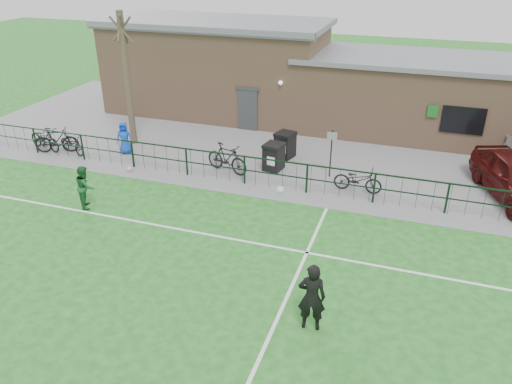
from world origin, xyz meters
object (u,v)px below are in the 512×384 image
(outfield_player, at_px, (85,187))
(bicycle_e, at_px, (358,180))
(bicycle_d, at_px, (227,158))
(bare_tree, at_px, (127,81))
(sign_post, at_px, (331,154))
(wheelie_bin_left, at_px, (274,158))
(ball_ground, at_px, (129,169))
(wheelie_bin_right, at_px, (285,146))
(bicycle_b, at_px, (56,140))
(spectator_child, at_px, (124,138))
(bicycle_c, at_px, (72,144))
(bicycle_a, at_px, (45,138))

(outfield_player, bearing_deg, bicycle_e, -97.52)
(bicycle_d, bearing_deg, bare_tree, 90.48)
(bare_tree, distance_m, sign_post, 9.78)
(wheelie_bin_left, relative_size, bicycle_d, 0.52)
(bicycle_e, distance_m, ball_ground, 9.34)
(wheelie_bin_right, relative_size, outfield_player, 0.68)
(bicycle_b, xyz_separation_m, outfield_player, (4.40, -3.92, 0.18))
(bare_tree, height_order, outfield_player, bare_tree)
(bicycle_d, relative_size, spectator_child, 1.40)
(wheelie_bin_right, bearing_deg, wheelie_bin_left, -78.06)
(wheelie_bin_right, relative_size, bicycle_c, 0.61)
(bicycle_c, distance_m, outfield_player, 5.49)
(wheelie_bin_right, bearing_deg, outfield_player, -114.27)
(wheelie_bin_left, bearing_deg, ball_ground, -150.10)
(spectator_child, xyz_separation_m, outfield_player, (1.42, -4.81, 0.03))
(spectator_child, relative_size, ball_ground, 6.21)
(spectator_child, distance_m, ball_ground, 2.16)
(bicycle_b, relative_size, bicycle_c, 1.12)
(wheelie_bin_left, xyz_separation_m, bicycle_e, (3.63, -0.94, -0.05))
(wheelie_bin_left, xyz_separation_m, spectator_child, (-6.85, -0.44, 0.20))
(bicycle_a, relative_size, ball_ground, 8.57)
(bicycle_b, relative_size, bicycle_e, 1.06)
(spectator_child, bearing_deg, sign_post, -15.21)
(bare_tree, distance_m, bicycle_a, 4.65)
(bicycle_a, bearing_deg, wheelie_bin_right, -60.20)
(wheelie_bin_left, bearing_deg, bicycle_d, -144.06)
(sign_post, distance_m, spectator_child, 9.23)
(ball_ground, bearing_deg, bicycle_d, 17.71)
(wheelie_bin_left, xyz_separation_m, bicycle_a, (-10.57, -1.22, 0.00))
(outfield_player, bearing_deg, bicycle_d, -73.03)
(wheelie_bin_left, distance_m, bicycle_a, 10.64)
(wheelie_bin_left, bearing_deg, spectator_child, -166.99)
(bicycle_a, bearing_deg, bicycle_d, -71.93)
(wheelie_bin_right, height_order, outfield_player, outfield_player)
(wheelie_bin_right, xyz_separation_m, bicycle_e, (3.54, -2.37, -0.05))
(bicycle_c, bearing_deg, sign_post, -63.40)
(bicycle_b, bearing_deg, spectator_child, -97.19)
(bare_tree, relative_size, spectator_child, 4.11)
(spectator_child, bearing_deg, wheelie_bin_right, -3.10)
(spectator_child, bearing_deg, ball_ground, -72.36)
(bicycle_e, height_order, spectator_child, spectator_child)
(bicycle_c, bearing_deg, spectator_child, -51.10)
(spectator_child, height_order, outfield_player, outfield_player)
(bicycle_b, bearing_deg, bicycle_e, -112.17)
(wheelie_bin_left, xyz_separation_m, sign_post, (2.36, 0.04, 0.47))
(wheelie_bin_right, bearing_deg, sign_post, -16.07)
(wheelie_bin_left, xyz_separation_m, bicycle_d, (-1.75, -0.88, 0.09))
(ball_ground, bearing_deg, wheelie_bin_right, 31.82)
(sign_post, height_order, outfield_player, sign_post)
(wheelie_bin_left, bearing_deg, bicycle_c, -163.16)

